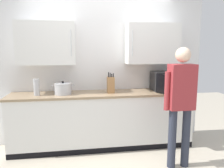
% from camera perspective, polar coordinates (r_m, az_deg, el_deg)
% --- Properties ---
extents(back_wall_tiled, '(3.68, 0.44, 2.69)m').
position_cam_1_polar(back_wall_tiled, '(3.80, -3.03, 6.40)').
color(back_wall_tiled, white).
rests_on(back_wall_tiled, ground_plane).
extents(counter_unit, '(2.99, 0.60, 0.92)m').
position_cam_1_polar(counter_unit, '(3.70, -2.44, -9.31)').
color(counter_unit, white).
rests_on(counter_unit, ground_plane).
extents(microwave_oven, '(0.51, 0.68, 0.33)m').
position_cam_1_polar(microwave_oven, '(3.86, 13.86, 0.75)').
color(microwave_oven, black).
rests_on(microwave_oven, counter_unit).
extents(knife_block, '(0.11, 0.15, 0.34)m').
position_cam_1_polar(knife_block, '(3.57, -0.34, -0.20)').
color(knife_block, '#A37547').
rests_on(knife_block, counter_unit).
extents(thermos_flask, '(0.09, 0.09, 0.26)m').
position_cam_1_polar(thermos_flask, '(3.55, -19.13, -0.76)').
color(thermos_flask, '#B7BABF').
rests_on(thermos_flask, counter_unit).
extents(stock_pot, '(0.36, 0.27, 0.21)m').
position_cam_1_polar(stock_pot, '(3.54, -12.68, -1.18)').
color(stock_pot, '#B7BABF').
rests_on(stock_pot, counter_unit).
extents(person_figure, '(0.44, 0.64, 1.65)m').
position_cam_1_polar(person_figure, '(3.07, 17.49, -3.37)').
color(person_figure, '#282D3D').
rests_on(person_figure, ground_plane).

